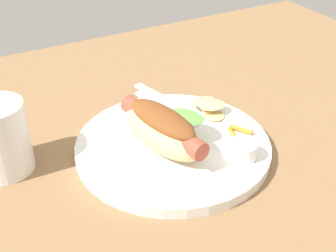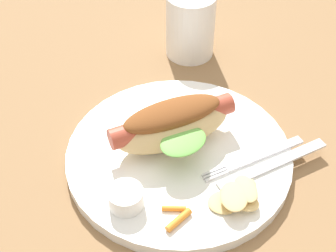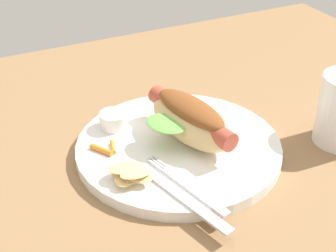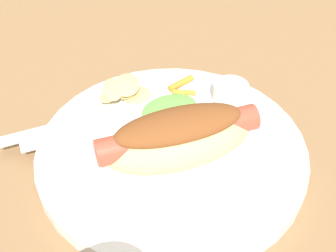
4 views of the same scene
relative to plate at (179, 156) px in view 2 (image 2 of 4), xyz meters
The scene contains 9 objects.
ground_plane 3.80cm from the plate, 155.17° to the right, with size 120.00×90.00×1.80cm, color olive.
plate is the anchor object (origin of this frame).
hot_dog 4.49cm from the plate, 10.97° to the left, with size 11.60×16.58×6.06cm.
sauce_ramekin 10.45cm from the plate, 129.84° to the left, with size 4.07×4.07×2.36cm, color white.
fork 9.73cm from the plate, 110.79° to the right, with size 4.43×14.30×0.40cm.
knife 11.80cm from the plate, 114.63° to the right, with size 15.70×1.40×0.36cm, color silver.
chips_pile 10.34cm from the plate, 154.02° to the right, with size 5.80×6.87×1.99cm.
carrot_garnish 10.24cm from the plate, 164.56° to the left, with size 3.60×3.43×0.80cm.
drinking_cup 23.99cm from the plate, 18.62° to the right, with size 7.63×7.63×10.32cm, color white.
Camera 2 is at (-37.15, 12.46, 46.84)cm, focal length 51.97 mm.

